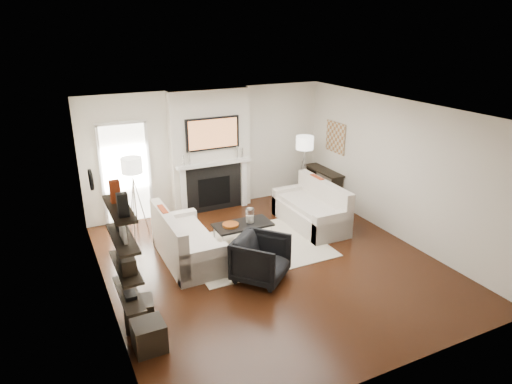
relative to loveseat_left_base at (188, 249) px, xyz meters
name	(u,v)px	position (x,y,z in m)	size (l,w,h in m)	color
room_envelope	(272,192)	(1.26, -0.78, 1.14)	(6.00, 6.00, 6.00)	black
chimney_breast	(211,151)	(1.26, 2.10, 1.14)	(1.80, 0.25, 2.70)	silver
fireplace_surround	(214,188)	(1.26, 1.96, 0.31)	(1.30, 0.02, 1.04)	black
firebox	(214,191)	(1.26, 1.96, 0.24)	(0.75, 0.02, 0.65)	black
mantel_pilaster_l	(184,193)	(0.54, 1.93, 0.34)	(0.12, 0.08, 1.10)	white
mantel_pilaster_r	(244,183)	(1.98, 1.93, 0.34)	(0.12, 0.08, 1.10)	white
mantel_shelf	(214,163)	(1.26, 1.91, 0.91)	(1.70, 0.18, 0.07)	white
tv_body	(213,134)	(1.26, 1.94, 1.57)	(1.20, 0.06, 0.70)	black
tv_screen	(213,134)	(1.26, 1.91, 1.57)	(1.10, 0.01, 0.62)	#BF723F
candlestick_l_tall	(189,158)	(0.71, 1.92, 1.09)	(0.04, 0.04, 0.30)	silver
candlestick_l_short	(184,160)	(0.58, 1.92, 1.06)	(0.04, 0.04, 0.24)	silver
candlestick_r_tall	(237,152)	(1.81, 1.92, 1.09)	(0.04, 0.04, 0.30)	silver
candlestick_r_short	(242,153)	(1.94, 1.92, 1.06)	(0.04, 0.04, 0.24)	silver
hallway_panel	(126,174)	(-0.59, 2.20, 0.84)	(0.90, 0.02, 2.10)	white
door_trim_l	(102,178)	(-1.07, 2.18, 0.84)	(0.06, 0.06, 2.16)	white
door_trim_r	(149,171)	(-0.11, 2.18, 0.84)	(0.06, 0.06, 2.16)	white
door_trim_top	(121,123)	(-0.59, 2.18, 1.92)	(1.02, 0.06, 0.06)	white
rug	(255,247)	(1.27, -0.12, -0.20)	(2.60, 2.00, 0.01)	beige
loveseat_left_base	(188,249)	(0.00, 0.00, 0.00)	(0.85, 1.80, 0.42)	beige
loveseat_left_back	(169,237)	(-0.33, 0.00, 0.32)	(0.18, 1.80, 0.80)	beige
loveseat_left_arm_n	(204,265)	(0.00, -0.81, 0.09)	(0.85, 0.18, 0.60)	beige
loveseat_left_arm_s	(175,227)	(0.00, 0.81, 0.09)	(0.85, 0.18, 0.60)	beige
loveseat_left_cushion	(190,235)	(0.05, 0.00, 0.26)	(0.63, 1.44, 0.10)	beige
pillow_left_orange	(163,220)	(-0.33, 0.30, 0.52)	(0.10, 0.42, 0.42)	#993112
pillow_left_charcoal	(173,233)	(-0.33, -0.30, 0.51)	(0.10, 0.40, 0.40)	black
loveseat_right_base	(310,216)	(2.75, 0.31, 0.00)	(0.85, 1.80, 0.42)	beige
loveseat_right_back	(324,199)	(3.08, 0.31, 0.32)	(0.18, 1.80, 0.80)	beige
loveseat_right_arm_n	(332,227)	(2.75, -0.50, 0.09)	(0.85, 0.18, 0.60)	beige
loveseat_right_arm_s	(290,199)	(2.75, 1.12, 0.09)	(0.85, 0.18, 0.60)	beige
loveseat_right_cushion	(308,205)	(2.70, 0.31, 0.26)	(0.63, 1.44, 0.10)	beige
pillow_right_orange	(317,186)	(3.08, 0.61, 0.52)	(0.10, 0.42, 0.42)	#993112
pillow_right_charcoal	(333,195)	(3.08, 0.01, 0.51)	(0.10, 0.40, 0.40)	black
coffee_table	(243,225)	(1.14, 0.14, 0.19)	(1.10, 0.55, 0.04)	black
coffee_leg_nw	(223,245)	(0.64, -0.08, -0.02)	(0.02, 0.02, 0.38)	silver
coffee_leg_ne	(271,234)	(1.64, -0.08, -0.02)	(0.02, 0.02, 0.38)	silver
coffee_leg_sw	(214,235)	(0.64, 0.36, -0.02)	(0.02, 0.02, 0.38)	silver
coffee_leg_se	(261,226)	(1.64, 0.36, -0.02)	(0.02, 0.02, 0.38)	silver
hurricane_glass	(250,216)	(1.29, 0.14, 0.35)	(0.16, 0.16, 0.29)	white
hurricane_candle	(250,219)	(1.29, 0.14, 0.29)	(0.10, 0.10, 0.15)	white
copper_bowl	(231,225)	(0.89, 0.14, 0.24)	(0.30, 0.30, 0.05)	#A7541B
armchair	(261,257)	(0.87, -1.15, 0.20)	(0.80, 0.75, 0.82)	black
lamp_left_post	(136,207)	(-0.59, 1.45, 0.39)	(0.02, 0.02, 1.20)	silver
lamp_left_shade	(132,165)	(-0.59, 1.45, 1.24)	(0.40, 0.40, 0.30)	white
lamp_left_leg_a	(141,206)	(-0.48, 1.45, 0.39)	(0.02, 0.02, 1.25)	silver
lamp_left_leg_b	(132,205)	(-0.64, 1.54, 0.39)	(0.02, 0.02, 1.25)	silver
lamp_left_leg_c	(134,209)	(-0.64, 1.35, 0.39)	(0.02, 0.02, 1.25)	silver
lamp_right_post	(303,178)	(3.31, 1.50, 0.39)	(0.02, 0.02, 1.20)	silver
lamp_right_shade	(305,143)	(3.31, 1.50, 1.24)	(0.40, 0.40, 0.30)	white
lamp_right_leg_a	(307,178)	(3.42, 1.50, 0.39)	(0.02, 0.02, 1.25)	silver
lamp_right_leg_b	(299,177)	(3.26, 1.59, 0.39)	(0.02, 0.02, 1.25)	silver
lamp_right_leg_c	(304,180)	(3.26, 1.40, 0.39)	(0.02, 0.02, 1.25)	silver
console_top	(324,171)	(3.83, 1.44, 0.52)	(0.35, 1.20, 0.04)	black
console_leg_n	(337,193)	(3.83, 0.89, 0.14)	(0.30, 0.04, 0.71)	black
console_leg_s	(311,179)	(3.83, 1.99, 0.14)	(0.30, 0.04, 0.71)	black
wall_art	(336,137)	(3.99, 1.27, 1.34)	(0.03, 0.70, 0.70)	#99774C
shelf_bottom	(129,294)	(-1.36, -1.78, 0.49)	(0.25, 1.00, 0.04)	black
shelf_lower	(126,267)	(-1.36, -1.78, 0.89)	(0.25, 1.00, 0.04)	black
shelf_upper	(123,238)	(-1.36, -1.78, 1.29)	(0.25, 1.00, 0.04)	black
shelf_top	(119,208)	(-1.36, -1.78, 1.69)	(0.25, 1.00, 0.04)	black
decor_magfile_a	(123,205)	(-1.36, -2.09, 1.85)	(0.12, 0.10, 0.28)	black
decor_magfile_b	(115,191)	(-1.36, -1.59, 1.85)	(0.12, 0.10, 0.28)	#993112
decor_frame_a	(123,232)	(-1.36, -1.86, 1.42)	(0.04, 0.30, 0.22)	white
decor_frame_b	(118,222)	(-1.36, -1.50, 1.40)	(0.04, 0.22, 0.18)	black
decor_wine_rack	(128,265)	(-1.36, -1.95, 1.01)	(0.18, 0.25, 0.20)	black
decor_box_small	(123,256)	(-1.36, -1.62, 0.97)	(0.15, 0.12, 0.12)	black
decor_books	(130,295)	(-1.36, -1.88, 0.53)	(0.14, 0.20, 0.05)	black
decor_box_tall	(125,278)	(-1.36, -1.55, 0.60)	(0.10, 0.10, 0.18)	white
clock_rim	(91,180)	(-1.47, 0.12, 1.49)	(0.34, 0.34, 0.04)	black
clock_face	(92,179)	(-1.44, 0.12, 1.49)	(0.29, 0.29, 0.01)	white
ottoman_near	(140,313)	(-1.21, -1.53, -0.01)	(0.40, 0.40, 0.40)	black
ottoman_far	(149,336)	(-1.21, -2.08, -0.01)	(0.40, 0.40, 0.40)	black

